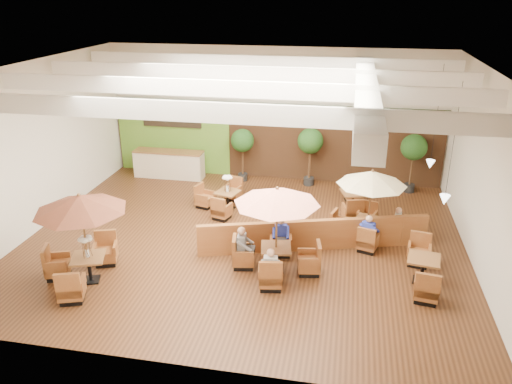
% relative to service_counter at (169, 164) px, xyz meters
% --- Properties ---
extents(room, '(14.04, 14.00, 5.52)m').
position_rel_service_counter_xyz_m(room, '(4.65, -3.88, 3.05)').
color(room, '#381E0F').
rests_on(room, ground).
extents(service_counter, '(3.00, 0.75, 1.18)m').
position_rel_service_counter_xyz_m(service_counter, '(0.00, 0.00, 0.00)').
color(service_counter, beige).
rests_on(service_counter, ground).
extents(booth_divider, '(7.00, 2.32, 1.01)m').
position_rel_service_counter_xyz_m(booth_divider, '(6.69, -5.33, -0.08)').
color(booth_divider, brown).
rests_on(booth_divider, ground).
extents(table_0, '(2.61, 2.75, 2.66)m').
position_rel_service_counter_xyz_m(table_0, '(0.63, -8.33, 1.31)').
color(table_0, brown).
rests_on(table_0, ground).
extents(table_1, '(2.63, 2.63, 2.62)m').
position_rel_service_counter_xyz_m(table_1, '(5.70, -6.78, 1.20)').
color(table_1, brown).
rests_on(table_1, ground).
extents(table_2, '(2.45, 2.45, 2.40)m').
position_rel_service_counter_xyz_m(table_2, '(8.34, -4.24, 1.07)').
color(table_2, brown).
rests_on(table_2, ground).
extents(table_3, '(1.73, 2.48, 1.48)m').
position_rel_service_counter_xyz_m(table_3, '(3.07, -2.82, -0.14)').
color(table_3, brown).
rests_on(table_3, ground).
extents(table_4, '(0.97, 2.61, 0.95)m').
position_rel_service_counter_xyz_m(table_4, '(9.80, -6.62, -0.22)').
color(table_4, brown).
rests_on(table_4, ground).
extents(table_5, '(1.06, 2.67, 0.95)m').
position_rel_service_counter_xyz_m(table_5, '(7.84, -2.14, -0.22)').
color(table_5, brown).
rests_on(table_5, ground).
extents(topiary_0, '(0.97, 0.97, 2.24)m').
position_rel_service_counter_xyz_m(topiary_0, '(3.21, 0.20, 1.09)').
color(topiary_0, black).
rests_on(topiary_0, ground).
extents(topiary_1, '(1.04, 1.04, 2.42)m').
position_rel_service_counter_xyz_m(topiary_1, '(6.02, 0.20, 1.22)').
color(topiary_1, black).
rests_on(topiary_1, ground).
extents(topiary_2, '(1.03, 1.03, 2.38)m').
position_rel_service_counter_xyz_m(topiary_2, '(10.06, 0.20, 1.19)').
color(topiary_2, black).
rests_on(topiary_2, ground).
extents(diner_0, '(0.39, 0.33, 0.77)m').
position_rel_service_counter_xyz_m(diner_0, '(5.70, -7.74, 0.16)').
color(diner_0, silver).
rests_on(diner_0, ground).
extents(diner_1, '(0.39, 0.33, 0.75)m').
position_rel_service_counter_xyz_m(diner_1, '(5.70, -5.82, 0.16)').
color(diner_1, '#2736A9').
rests_on(diner_1, ground).
extents(diner_2, '(0.34, 0.42, 0.83)m').
position_rel_service_counter_xyz_m(diner_2, '(4.75, -6.78, 0.19)').
color(diner_2, slate).
rests_on(diner_2, ground).
extents(diner_3, '(0.43, 0.41, 0.77)m').
position_rel_service_counter_xyz_m(diner_3, '(8.34, -5.12, 0.16)').
color(diner_3, '#2736A9').
rests_on(diner_3, ground).
extents(diner_4, '(0.32, 0.38, 0.72)m').
position_rel_service_counter_xyz_m(diner_4, '(9.21, -4.24, 0.15)').
color(diner_4, silver).
rests_on(diner_4, ground).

